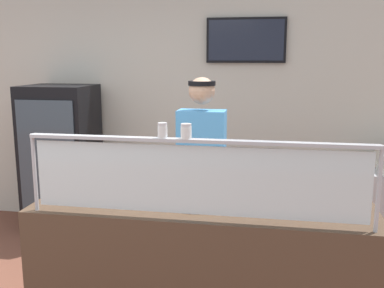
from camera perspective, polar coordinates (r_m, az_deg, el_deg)
ground_plane at (r=3.96m, az=2.81°, el=-17.86°), size 12.00×12.00×0.00m
shop_rear_unit at (r=4.95m, az=5.19°, el=4.59°), size 6.65×0.13×2.70m
serving_counter at (r=3.18m, az=1.33°, el=-15.87°), size 2.25×0.72×0.95m
sneeze_guard at (r=2.62m, az=0.38°, el=-3.40°), size 2.08×0.06×0.50m
pizza_tray at (r=3.01m, az=0.56°, el=-7.23°), size 0.45×0.45×0.04m
pizza_server at (r=2.98m, az=1.42°, el=-7.00°), size 0.11×0.29×0.01m
parmesan_shaker at (r=2.61m, az=-3.81°, el=1.63°), size 0.06×0.06×0.09m
pepper_flake_shaker at (r=2.58m, az=-0.76°, el=1.52°), size 0.06×0.06×0.09m
worker_figure at (r=3.61m, az=1.28°, el=-3.48°), size 0.41×0.50×1.76m
drink_fridge at (r=5.12m, az=-16.38°, el=-1.84°), size 0.73×0.64×1.62m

